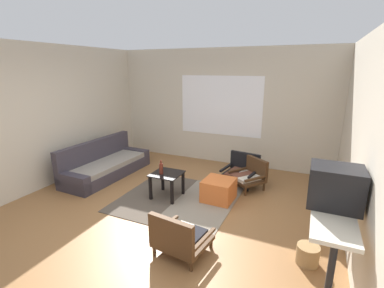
{
  "coord_description": "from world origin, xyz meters",
  "views": [
    {
      "loc": [
        2.06,
        -3.2,
        2.25
      ],
      "look_at": [
        0.12,
        1.11,
        0.94
      ],
      "focal_mm": 25.74,
      "sensor_mm": 36.0,
      "label": 1
    }
  ],
  "objects_px": {
    "crt_television": "(335,186)",
    "console_shelf": "(331,212)",
    "armchair_by_window": "(241,170)",
    "glass_bottle": "(161,168)",
    "couch": "(105,165)",
    "coffee_table": "(167,179)",
    "ottoman_orange": "(219,190)",
    "clay_vase": "(333,181)",
    "armchair_striped_foreground": "(179,238)",
    "wicker_basket": "(308,255)",
    "armchair_corner": "(250,175)"
  },
  "relations": [
    {
      "from": "couch",
      "to": "wicker_basket",
      "type": "height_order",
      "value": "couch"
    },
    {
      "from": "coffee_table",
      "to": "armchair_striped_foreground",
      "type": "height_order",
      "value": "armchair_striped_foreground"
    },
    {
      "from": "ottoman_orange",
      "to": "crt_television",
      "type": "relative_size",
      "value": 1.04
    },
    {
      "from": "couch",
      "to": "wicker_basket",
      "type": "xyz_separation_m",
      "value": [
        4.11,
        -1.22,
        -0.11
      ]
    },
    {
      "from": "ottoman_orange",
      "to": "clay_vase",
      "type": "relative_size",
      "value": 1.47
    },
    {
      "from": "armchair_striped_foreground",
      "to": "glass_bottle",
      "type": "xyz_separation_m",
      "value": [
        -0.99,
        1.27,
        0.32
      ]
    },
    {
      "from": "armchair_striped_foreground",
      "to": "clay_vase",
      "type": "xyz_separation_m",
      "value": [
        1.62,
        0.64,
        0.78
      ]
    },
    {
      "from": "coffee_table",
      "to": "crt_television",
      "type": "xyz_separation_m",
      "value": [
        2.53,
        -1.04,
        0.75
      ]
    },
    {
      "from": "ottoman_orange",
      "to": "crt_television",
      "type": "xyz_separation_m",
      "value": [
        1.65,
        -1.31,
        0.91
      ]
    },
    {
      "from": "armchair_corner",
      "to": "crt_television",
      "type": "bearing_deg",
      "value": -58.25
    },
    {
      "from": "armchair_by_window",
      "to": "wicker_basket",
      "type": "distance_m",
      "value": 2.44
    },
    {
      "from": "coffee_table",
      "to": "glass_bottle",
      "type": "distance_m",
      "value": 0.23
    },
    {
      "from": "couch",
      "to": "clay_vase",
      "type": "height_order",
      "value": "clay_vase"
    },
    {
      "from": "glass_bottle",
      "to": "armchair_corner",
      "type": "bearing_deg",
      "value": 38.95
    },
    {
      "from": "glass_bottle",
      "to": "armchair_striped_foreground",
      "type": "bearing_deg",
      "value": -52.03
    },
    {
      "from": "armchair_by_window",
      "to": "clay_vase",
      "type": "relative_size",
      "value": 2.03
    },
    {
      "from": "couch",
      "to": "console_shelf",
      "type": "bearing_deg",
      "value": -17.64
    },
    {
      "from": "armchair_by_window",
      "to": "wicker_basket",
      "type": "bearing_deg",
      "value": -56.89
    },
    {
      "from": "crt_television",
      "to": "console_shelf",
      "type": "bearing_deg",
      "value": 86.82
    },
    {
      "from": "armchair_by_window",
      "to": "console_shelf",
      "type": "relative_size",
      "value": 0.47
    },
    {
      "from": "armchair_corner",
      "to": "clay_vase",
      "type": "height_order",
      "value": "clay_vase"
    },
    {
      "from": "armchair_by_window",
      "to": "armchair_corner",
      "type": "height_order",
      "value": "armchair_by_window"
    },
    {
      "from": "coffee_table",
      "to": "armchair_corner",
      "type": "relative_size",
      "value": 0.67
    },
    {
      "from": "armchair_corner",
      "to": "ottoman_orange",
      "type": "height_order",
      "value": "armchair_corner"
    },
    {
      "from": "ottoman_orange",
      "to": "console_shelf",
      "type": "xyz_separation_m",
      "value": [
        1.66,
        -1.25,
        0.59
      ]
    },
    {
      "from": "armchair_corner",
      "to": "ottoman_orange",
      "type": "distance_m",
      "value": 0.84
    },
    {
      "from": "glass_bottle",
      "to": "wicker_basket",
      "type": "bearing_deg",
      "value": -17.65
    },
    {
      "from": "armchair_by_window",
      "to": "crt_television",
      "type": "xyz_separation_m",
      "value": [
        1.49,
        -2.24,
        0.84
      ]
    },
    {
      "from": "glass_bottle",
      "to": "console_shelf",
      "type": "bearing_deg",
      "value": -19.4
    },
    {
      "from": "coffee_table",
      "to": "armchair_by_window",
      "type": "distance_m",
      "value": 1.59
    },
    {
      "from": "couch",
      "to": "glass_bottle",
      "type": "xyz_separation_m",
      "value": [
        1.66,
        -0.44,
        0.33
      ]
    },
    {
      "from": "coffee_table",
      "to": "ottoman_orange",
      "type": "relative_size",
      "value": 0.99
    },
    {
      "from": "console_shelf",
      "to": "clay_vase",
      "type": "xyz_separation_m",
      "value": [
        0.0,
        0.29,
        0.24
      ]
    },
    {
      "from": "armchair_by_window",
      "to": "ottoman_orange",
      "type": "distance_m",
      "value": 0.94
    },
    {
      "from": "console_shelf",
      "to": "crt_television",
      "type": "bearing_deg",
      "value": -93.18
    },
    {
      "from": "coffee_table",
      "to": "armchair_by_window",
      "type": "relative_size",
      "value": 0.72
    },
    {
      "from": "armchair_striped_foreground",
      "to": "crt_television",
      "type": "relative_size",
      "value": 1.39
    },
    {
      "from": "couch",
      "to": "console_shelf",
      "type": "distance_m",
      "value": 4.51
    },
    {
      "from": "clay_vase",
      "to": "couch",
      "type": "bearing_deg",
      "value": 165.95
    },
    {
      "from": "crt_television",
      "to": "glass_bottle",
      "type": "height_order",
      "value": "crt_television"
    },
    {
      "from": "ottoman_orange",
      "to": "glass_bottle",
      "type": "distance_m",
      "value": 1.08
    },
    {
      "from": "coffee_table",
      "to": "clay_vase",
      "type": "distance_m",
      "value": 2.72
    },
    {
      "from": "coffee_table",
      "to": "armchair_corner",
      "type": "bearing_deg",
      "value": 38.73
    },
    {
      "from": "coffee_table",
      "to": "wicker_basket",
      "type": "height_order",
      "value": "coffee_table"
    },
    {
      "from": "ottoman_orange",
      "to": "crt_television",
      "type": "bearing_deg",
      "value": -38.41
    },
    {
      "from": "coffee_table",
      "to": "crt_television",
      "type": "height_order",
      "value": "crt_television"
    },
    {
      "from": "coffee_table",
      "to": "ottoman_orange",
      "type": "xyz_separation_m",
      "value": [
        0.88,
        0.27,
        -0.16
      ]
    },
    {
      "from": "console_shelf",
      "to": "wicker_basket",
      "type": "xyz_separation_m",
      "value": [
        -0.16,
        0.14,
        -0.67
      ]
    },
    {
      "from": "console_shelf",
      "to": "clay_vase",
      "type": "distance_m",
      "value": 0.38
    },
    {
      "from": "armchair_striped_foreground",
      "to": "armchair_by_window",
      "type": "bearing_deg",
      "value": 87.11
    }
  ]
}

